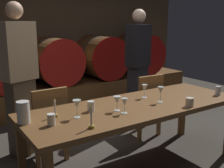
% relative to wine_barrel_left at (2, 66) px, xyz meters
% --- Properties ---
extents(ground_plane, '(8.32, 8.32, 0.00)m').
position_rel_wine_barrel_left_xyz_m(ground_plane, '(0.92, -2.37, -0.87)').
color(ground_plane, '#3F3A33').
extents(back_wall, '(6.40, 0.24, 2.86)m').
position_rel_wine_barrel_left_xyz_m(back_wall, '(0.92, 0.55, 0.56)').
color(back_wall, brown).
rests_on(back_wall, ground).
extents(barrel_shelf, '(5.76, 0.90, 0.46)m').
position_rel_wine_barrel_left_xyz_m(barrel_shelf, '(0.92, 0.00, -0.64)').
color(barrel_shelf, brown).
rests_on(barrel_shelf, ground).
extents(wine_barrel_left, '(0.84, 0.84, 0.84)m').
position_rel_wine_barrel_left_xyz_m(wine_barrel_left, '(0.00, 0.00, 0.00)').
color(wine_barrel_left, '#513319').
rests_on(wine_barrel_left, barrel_shelf).
extents(wine_barrel_center, '(0.84, 0.84, 0.84)m').
position_rel_wine_barrel_left_xyz_m(wine_barrel_center, '(0.91, 0.00, 0.00)').
color(wine_barrel_center, brown).
rests_on(wine_barrel_center, barrel_shelf).
extents(wine_barrel_right, '(0.84, 0.84, 0.84)m').
position_rel_wine_barrel_left_xyz_m(wine_barrel_right, '(1.89, 0.00, 0.00)').
color(wine_barrel_right, brown).
rests_on(wine_barrel_right, barrel_shelf).
extents(wine_barrel_far_right, '(0.84, 0.84, 0.84)m').
position_rel_wine_barrel_left_xyz_m(wine_barrel_far_right, '(2.85, 0.00, 0.00)').
color(wine_barrel_far_right, '#513319').
rests_on(wine_barrel_far_right, barrel_shelf).
extents(dining_table, '(2.41, 0.86, 0.73)m').
position_rel_wine_barrel_left_xyz_m(dining_table, '(0.78, -2.55, -0.21)').
color(dining_table, brown).
rests_on(dining_table, ground).
extents(chair_left, '(0.41, 0.41, 0.88)m').
position_rel_wine_barrel_left_xyz_m(chair_left, '(0.05, -1.86, -0.38)').
color(chair_left, olive).
rests_on(chair_left, ground).
extents(chair_right, '(0.41, 0.41, 0.88)m').
position_rel_wine_barrel_left_xyz_m(chair_right, '(1.46, -1.91, -0.38)').
color(chair_right, olive).
rests_on(chair_right, ground).
extents(guest_left, '(0.44, 0.35, 1.80)m').
position_rel_wine_barrel_left_xyz_m(guest_left, '(-0.13, -1.52, 0.05)').
color(guest_left, brown).
rests_on(guest_left, ground).
extents(guest_right, '(0.44, 0.35, 1.76)m').
position_rel_wine_barrel_left_xyz_m(guest_right, '(1.74, -1.37, 0.04)').
color(guest_right, black).
rests_on(guest_right, ground).
extents(candle_left, '(0.05, 0.05, 0.19)m').
position_rel_wine_barrel_left_xyz_m(candle_left, '(-0.08, -2.44, -0.09)').
color(candle_left, olive).
rests_on(candle_left, dining_table).
extents(candle_right, '(0.05, 0.05, 0.21)m').
position_rel_wine_barrel_left_xyz_m(candle_right, '(0.07, -2.86, -0.08)').
color(candle_right, olive).
rests_on(candle_right, dining_table).
extents(pitcher, '(0.11, 0.11, 0.20)m').
position_rel_wine_barrel_left_xyz_m(pitcher, '(-0.36, -2.44, -0.04)').
color(pitcher, white).
rests_on(pitcher, dining_table).
extents(wine_glass_far_left, '(0.08, 0.08, 0.17)m').
position_rel_wine_barrel_left_xyz_m(wine_glass_far_left, '(0.08, -2.57, -0.01)').
color(wine_glass_far_left, silver).
rests_on(wine_glass_far_left, dining_table).
extents(wine_glass_left, '(0.08, 0.08, 0.15)m').
position_rel_wine_barrel_left_xyz_m(wine_glass_left, '(0.50, -2.60, -0.04)').
color(wine_glass_left, white).
rests_on(wine_glass_left, dining_table).
extents(wine_glass_center, '(0.06, 0.06, 0.15)m').
position_rel_wine_barrel_left_xyz_m(wine_glass_center, '(0.52, -2.70, -0.04)').
color(wine_glass_center, silver).
rests_on(wine_glass_center, dining_table).
extents(wine_glass_right, '(0.07, 0.07, 0.15)m').
position_rel_wine_barrel_left_xyz_m(wine_glass_right, '(1.03, -2.39, -0.03)').
color(wine_glass_right, white).
rests_on(wine_glass_right, dining_table).
extents(wine_glass_far_right, '(0.07, 0.07, 0.17)m').
position_rel_wine_barrel_left_xyz_m(wine_glass_far_right, '(1.05, -2.62, -0.01)').
color(wine_glass_far_right, silver).
rests_on(wine_glass_far_right, dining_table).
extents(cup_far_left, '(0.07, 0.07, 0.10)m').
position_rel_wine_barrel_left_xyz_m(cup_far_left, '(-0.18, -2.62, -0.09)').
color(cup_far_left, white).
rests_on(cup_far_left, dining_table).
extents(cup_center_left, '(0.07, 0.07, 0.10)m').
position_rel_wine_barrel_left_xyz_m(cup_center_left, '(0.28, -2.48, -0.09)').
color(cup_center_left, white).
rests_on(cup_center_left, dining_table).
extents(cup_center_right, '(0.08, 0.08, 0.09)m').
position_rel_wine_barrel_left_xyz_m(cup_center_right, '(1.20, -2.90, -0.09)').
color(cup_center_right, beige).
rests_on(cup_center_right, dining_table).
extents(cup_far_right, '(0.06, 0.06, 0.11)m').
position_rel_wine_barrel_left_xyz_m(cup_far_right, '(1.82, -2.79, -0.09)').
color(cup_far_right, silver).
rests_on(cup_far_right, dining_table).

